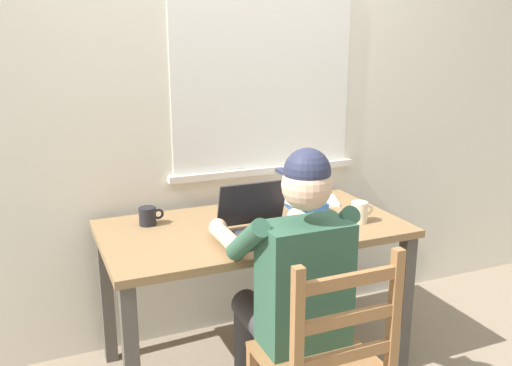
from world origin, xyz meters
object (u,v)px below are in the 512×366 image
at_px(landscape_photo_print, 264,217).
at_px(computer_mouse, 316,230).
at_px(laptop, 260,223).
at_px(seated_person, 292,278).
at_px(coffee_mug_white, 360,212).
at_px(book_stack_main, 306,205).
at_px(desk, 253,245).
at_px(wooden_chair, 325,364).
at_px(coffee_mug_dark, 148,216).
at_px(coffee_mug_spare, 266,197).

bearing_deg(landscape_photo_print, computer_mouse, -49.83).
xyz_separation_m(laptop, computer_mouse, (0.24, -0.09, -0.04)).
bearing_deg(seated_person, coffee_mug_white, 30.06).
bearing_deg(laptop, book_stack_main, 29.18).
bearing_deg(coffee_mug_white, seated_person, -149.94).
relative_size(desk, coffee_mug_white, 12.05).
bearing_deg(laptop, computer_mouse, -21.58).
bearing_deg(laptop, desk, 81.28).
height_order(seated_person, wooden_chair, seated_person).
relative_size(computer_mouse, book_stack_main, 0.47).
height_order(coffee_mug_white, coffee_mug_dark, coffee_mug_white).
distance_m(desk, laptop, 0.20).
distance_m(seated_person, wooden_chair, 0.36).
relative_size(laptop, coffee_mug_white, 2.81).
distance_m(coffee_mug_dark, coffee_mug_spare, 0.63).
height_order(computer_mouse, book_stack_main, book_stack_main).
xyz_separation_m(seated_person, book_stack_main, (0.33, 0.51, 0.12)).
bearing_deg(coffee_mug_spare, coffee_mug_dark, -175.87).
height_order(laptop, coffee_mug_dark, laptop).
xyz_separation_m(seated_person, landscape_photo_print, (0.11, 0.54, 0.08)).
distance_m(wooden_chair, landscape_photo_print, 0.88).
height_order(computer_mouse, landscape_photo_print, computer_mouse).
relative_size(laptop, coffee_mug_spare, 2.70).
xyz_separation_m(laptop, landscape_photo_print, (0.11, 0.21, -0.05)).
bearing_deg(coffee_mug_white, desk, 161.76).
distance_m(wooden_chair, computer_mouse, 0.65).
distance_m(coffee_mug_white, coffee_mug_dark, 1.01).
xyz_separation_m(computer_mouse, coffee_mug_white, (0.27, 0.06, 0.03)).
bearing_deg(landscape_photo_print, wooden_chair, -80.10).
height_order(seated_person, landscape_photo_print, seated_person).
distance_m(coffee_mug_white, book_stack_main, 0.28).
relative_size(laptop, computer_mouse, 3.30).
xyz_separation_m(wooden_chair, book_stack_main, (0.33, 0.79, 0.34)).
height_order(laptop, computer_mouse, laptop).
relative_size(computer_mouse, coffee_mug_white, 0.85).
distance_m(coffee_mug_white, coffee_mug_spare, 0.51).
bearing_deg(landscape_photo_print, coffee_mug_spare, 79.88).
relative_size(desk, landscape_photo_print, 10.87).
bearing_deg(coffee_mug_dark, laptop, -36.91).
bearing_deg(coffee_mug_dark, coffee_mug_spare, 4.13).
xyz_separation_m(desk, coffee_mug_white, (0.49, -0.16, 0.15)).
xyz_separation_m(desk, seated_person, (-0.02, -0.45, 0.02)).
bearing_deg(landscape_photo_print, coffee_mug_dark, -174.46).
height_order(wooden_chair, landscape_photo_print, wooden_chair).
xyz_separation_m(coffee_mug_white, coffee_mug_spare, (-0.31, 0.41, -0.00)).
height_order(coffee_mug_dark, book_stack_main, coffee_mug_dark).
distance_m(book_stack_main, landscape_photo_print, 0.23).
relative_size(wooden_chair, laptop, 2.80).
xyz_separation_m(coffee_mug_white, book_stack_main, (-0.17, 0.22, -0.01)).
height_order(desk, coffee_mug_white, coffee_mug_white).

